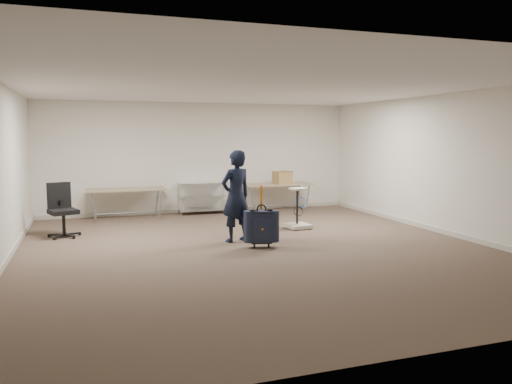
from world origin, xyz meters
name	(u,v)px	position (x,y,z in m)	size (l,w,h in m)	color
ground	(257,249)	(0.00, 0.00, 0.00)	(9.00, 9.00, 0.00)	#443729
room_shell	(235,232)	(0.00, 1.38, 0.05)	(8.00, 9.00, 9.00)	white
folding_table_left	(126,191)	(-1.90, 3.95, 0.68)	(1.80, 0.75, 0.73)	#8D7656
folding_table_right	(277,186)	(1.90, 3.95, 0.68)	(1.80, 0.75, 0.73)	#8D7656
wire_shelf	(203,196)	(0.00, 4.20, 0.44)	(1.22, 0.47, 0.80)	silver
person	(236,196)	(-0.16, 0.72, 0.85)	(0.62, 0.41, 1.71)	black
suitcase	(261,227)	(0.11, 0.08, 0.38)	(0.45, 0.31, 1.11)	black
office_chair	(63,221)	(-3.25, 2.23, 0.32)	(0.64, 0.65, 1.06)	black
equipment_cart	(298,218)	(1.46, 1.55, 0.23)	(0.52, 0.52, 0.87)	beige
cardboard_box	(282,177)	(2.04, 3.89, 0.89)	(0.44, 0.33, 0.33)	olive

